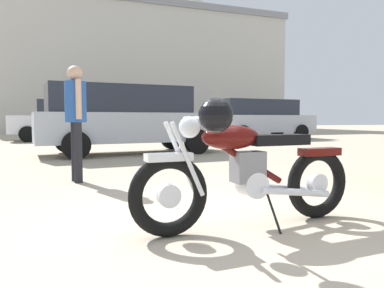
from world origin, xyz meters
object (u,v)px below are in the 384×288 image
(vintage_motorcycle, at_px, (246,169))
(dark_sedan_left, at_px, (126,117))
(bystander, at_px, (76,111))
(silver_sedan_mid, at_px, (259,118))
(pale_sedan_back, at_px, (65,120))

(vintage_motorcycle, bearing_deg, dark_sedan_left, -94.45)
(vintage_motorcycle, distance_m, dark_sedan_left, 6.94)
(bystander, relative_size, silver_sedan_mid, 0.34)
(dark_sedan_left, bearing_deg, vintage_motorcycle, -96.83)
(vintage_motorcycle, bearing_deg, pale_sedan_back, -87.73)
(vintage_motorcycle, distance_m, bystander, 3.12)
(bystander, bearing_deg, pale_sedan_back, 79.99)
(bystander, relative_size, pale_sedan_back, 0.39)
(vintage_motorcycle, xyz_separation_m, pale_sedan_back, (-1.92, 13.49, 0.34))
(vintage_motorcycle, relative_size, dark_sedan_left, 0.42)
(silver_sedan_mid, xyz_separation_m, dark_sedan_left, (-6.49, -5.22, 0.00))
(silver_sedan_mid, distance_m, pale_sedan_back, 8.35)
(silver_sedan_mid, bearing_deg, pale_sedan_back, 164.22)
(pale_sedan_back, bearing_deg, dark_sedan_left, -74.87)
(silver_sedan_mid, height_order, dark_sedan_left, same)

